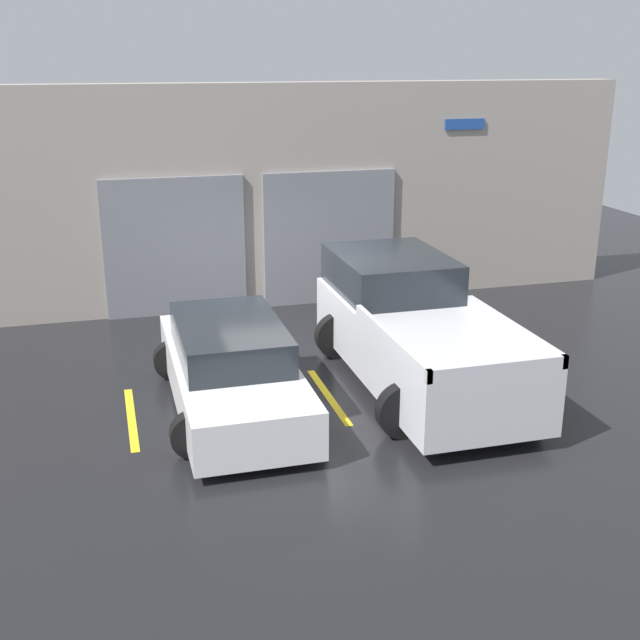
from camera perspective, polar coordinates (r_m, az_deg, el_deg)
The scene contains 7 objects.
ground_plane at distance 14.30m, azimuth -1.50°, elevation -2.46°, with size 28.00×28.00×0.00m, color black.
shophouse_building at distance 16.82m, azimuth -4.33°, elevation 8.64°, with size 15.96×0.68×4.56m.
pickup_truck at distance 12.99m, azimuth 6.69°, elevation -0.71°, with size 2.55×5.19×1.85m.
sedan_white at distance 12.08m, azimuth -6.33°, elevation -3.43°, with size 2.13×4.55×1.33m.
parking_stripe_far_left at distance 12.18m, azimuth -13.26°, elevation -6.81°, with size 0.12×2.20×0.01m, color gold.
parking_stripe_left at distance 12.59m, azimuth 0.61°, elevation -5.43°, with size 0.12×2.20×0.01m, color gold.
parking_stripe_centre at distance 13.67m, azimuth 12.88°, elevation -3.94°, with size 0.12×2.20×0.01m, color gold.
Camera 1 is at (-3.19, -12.98, 5.09)m, focal length 45.00 mm.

